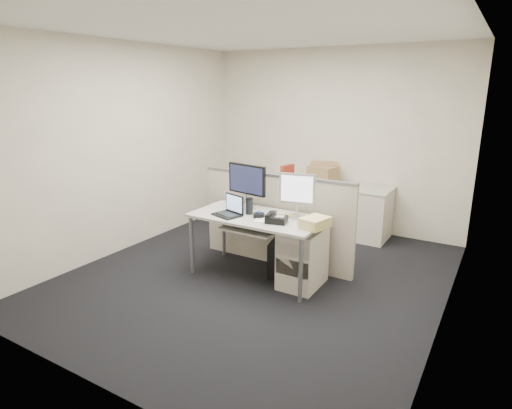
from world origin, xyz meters
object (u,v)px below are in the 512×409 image
Objects in this scene: desk at (257,221)px; laptop at (227,206)px; monitor_main at (247,187)px; desk_phone at (277,219)px.

laptop is at bearing -150.51° from desk.
monitor_main is at bearing 99.17° from laptop.
laptop is at bearing 173.15° from desk_phone.
desk_phone is (0.30, -0.10, 0.10)m from desk.
desk is 6.85× the size of desk_phone.
monitor_main is at bearing 139.60° from desk_phone.
monitor_main is (-0.25, 0.18, 0.34)m from desk.
monitor_main is 0.39m from laptop.
desk is 0.39m from laptop.
monitor_main is 1.77× the size of laptop.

